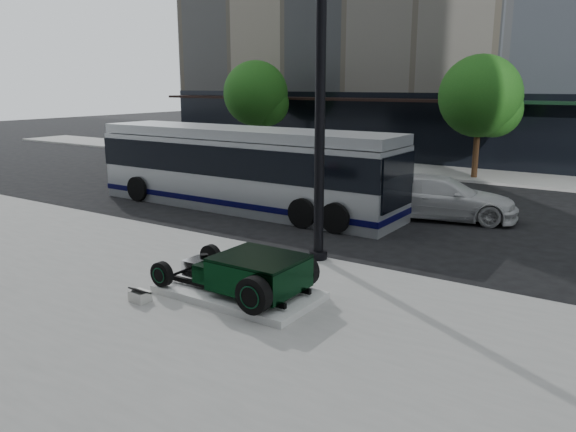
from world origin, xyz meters
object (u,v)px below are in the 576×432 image
Objects in this scene: lamppost at (320,105)px; white_sedan at (441,197)px; transit_bus at (243,168)px; hot_rod at (251,272)px.

lamppost reaches higher than white_sedan.
lamppost is at bearing -36.28° from transit_bus.
transit_bus reaches higher than white_sedan.
hot_rod is 9.42m from transit_bus.
hot_rod is at bearing 160.13° from white_sedan.
white_sedan is (0.93, 6.54, -3.25)m from lamppost.
transit_bus is (-5.65, 4.15, -2.49)m from lamppost.
hot_rod is 0.27× the size of transit_bus.
hot_rod is 9.71m from white_sedan.
transit_bus is at bearing 143.72° from lamppost.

